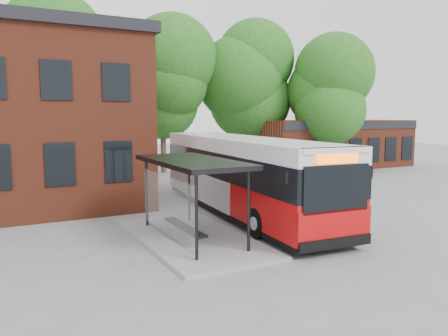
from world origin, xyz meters
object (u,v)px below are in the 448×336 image
bicycle_6 (337,170)px  bicycle_7 (324,169)px  bicycle_2 (304,172)px  bicycle_4 (310,170)px  bicycle_0 (276,171)px  bicycle_1 (296,171)px  bicycle_5 (322,170)px  city_bus (242,176)px  bicycle_3 (288,168)px  bus_shelter (192,200)px

bicycle_6 → bicycle_7: bearing=33.5°
bicycle_2 → bicycle_7: bearing=-45.4°
bicycle_4 → bicycle_0: bearing=93.6°
bicycle_2 → bicycle_4: bearing=-28.6°
bicycle_1 → bicycle_5: bicycle_1 is taller
city_bus → bicycle_6: bearing=35.3°
bicycle_0 → bicycle_4: bearing=-78.1°
city_bus → bicycle_0: city_bus is taller
bicycle_0 → bicycle_5: (3.32, -0.99, 0.01)m
bicycle_1 → bicycle_6: 3.60m
bicycle_1 → bicycle_3: 1.42m
bicycle_2 → bicycle_3: 1.83m
bicycle_2 → bicycle_7: (2.62, 0.99, -0.02)m
bicycle_6 → bicycle_7: (-0.59, 0.78, 0.06)m
bicycle_2 → bicycle_7: size_ratio=1.18×
bus_shelter → bicycle_7: bearing=35.5°
bicycle_7 → bus_shelter: bearing=116.5°
bicycle_7 → bicycle_5: bearing=118.2°
city_bus → bicycle_6: 14.52m
bus_shelter → bicycle_1: bus_shelter is taller
bus_shelter → bicycle_0: bus_shelter is taller
bicycle_5 → bicycle_7: bicycle_7 is taller
bicycle_6 → bicycle_2: bearing=90.0°
bicycle_3 → bicycle_7: (2.65, -0.84, -0.07)m
bicycle_0 → bicycle_3: bicycle_3 is taller
bicycle_1 → bicycle_7: size_ratio=1.10×
bicycle_0 → bicycle_1: size_ratio=0.97×
bicycle_2 → bicycle_5: size_ratio=1.25×
bicycle_1 → bus_shelter: bearing=105.0°
bicycle_0 → bicycle_7: size_ratio=1.06×
bicycle_1 → bicycle_7: 3.05m
bicycle_3 → bicycle_6: bicycle_3 is taller
bus_shelter → bicycle_2: 16.40m
bicycle_5 → bicycle_6: (1.22, -0.30, -0.04)m
city_bus → bicycle_7: bearing=39.1°
bicycle_0 → bicycle_7: (3.94, -0.51, 0.04)m
bicycle_7 → bicycle_2: bearing=101.6°
bicycle_5 → bicycle_7: bearing=-50.4°
bus_shelter → city_bus: (3.70, 2.86, 0.26)m
bus_shelter → bicycle_3: (12.88, 11.89, -0.90)m
bicycle_1 → bicycle_5: bearing=-113.5°
bicycle_0 → bicycle_6: size_ratio=1.06×
city_bus → bus_shelter: bearing=-137.9°
bicycle_0 → bicycle_5: size_ratio=1.12×
bicycle_2 → bicycle_5: (2.00, 0.51, -0.04)m
bicycle_2 → bicycle_3: bearing=25.0°
bicycle_2 → city_bus: bearing=152.1°
bicycle_2 → bicycle_6: (3.21, 0.21, -0.08)m
city_bus → bicycle_3: (9.17, 9.03, -1.16)m
bicycle_3 → bicycle_2: bearing=-156.1°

